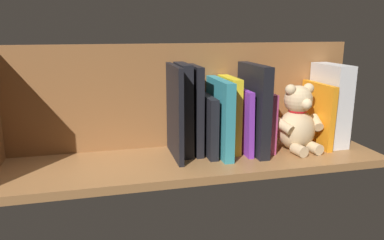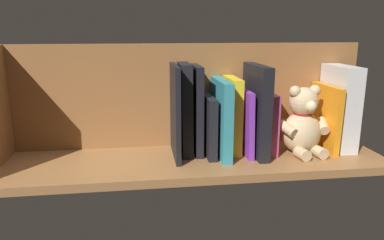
{
  "view_description": "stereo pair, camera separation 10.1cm",
  "coord_description": "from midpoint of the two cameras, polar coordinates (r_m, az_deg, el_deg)",
  "views": [
    {
      "loc": [
        23.47,
        95.14,
        35.18
      ],
      "look_at": [
        0.0,
        0.0,
        10.77
      ],
      "focal_mm": 34.77,
      "sensor_mm": 36.0,
      "label": 1
    },
    {
      "loc": [
        13.56,
        97.04,
        35.18
      ],
      "look_at": [
        0.0,
        0.0,
        10.77
      ],
      "focal_mm": 34.77,
      "sensor_mm": 36.0,
      "label": 2
    }
  ],
  "objects": [
    {
      "name": "book_7",
      "position": [
        1.05,
        -2.28,
        1.55
      ],
      "size": [
        2.09,
        12.88,
        25.05
      ],
      "primitive_type": "cube",
      "rotation": [
        0.0,
        0.0,
        0.0
      ],
      "color": "black",
      "rests_on": "ground_plane"
    },
    {
      "name": "book_8",
      "position": [
        1.05,
        -4.08,
        1.62
      ],
      "size": [
        3.18,
        12.9,
        25.68
      ],
      "primitive_type": "cube",
      "rotation": [
        0.0,
        0.01,
        0.0
      ],
      "color": "black",
      "rests_on": "ground_plane"
    },
    {
      "name": "book_4",
      "position": [
        1.08,
        3.07,
        0.88
      ],
      "size": [
        3.0,
        13.7,
        21.54
      ],
      "primitive_type": "cube",
      "color": "yellow",
      "rests_on": "ground_plane"
    },
    {
      "name": "book_6",
      "position": [
        1.05,
        -0.46,
        -0.73
      ],
      "size": [
        2.38,
        16.0,
        16.8
      ],
      "primitive_type": "cube",
      "rotation": [
        0.0,
        0.0,
        0.0
      ],
      "color": "black",
      "rests_on": "ground_plane"
    },
    {
      "name": "book_0",
      "position": [
        1.18,
        16.33,
        0.82
      ],
      "size": [
        2.03,
        16.73,
        19.08
      ],
      "primitive_type": "cube",
      "rotation": [
        0.0,
        -0.02,
        0.0
      ],
      "color": "orange",
      "rests_on": "ground_plane"
    },
    {
      "name": "book_2",
      "position": [
        1.07,
        6.73,
        1.73
      ],
      "size": [
        3.0,
        18.79,
        25.29
      ],
      "primitive_type": "cube",
      "color": "black",
      "rests_on": "ground_plane"
    },
    {
      "name": "ground_plane",
      "position": [
        1.04,
        -2.78,
        -6.37
      ],
      "size": [
        106.91,
        29.04,
        2.2
      ],
      "primitive_type": "cube",
      "color": "#9E6B3D"
    },
    {
      "name": "dictionary_thick_white",
      "position": [
        1.2,
        18.14,
        2.27
      ],
      "size": [
        5.46,
        15.41,
        24.55
      ],
      "primitive_type": "cube",
      "color": "silver",
      "rests_on": "ground_plane"
    },
    {
      "name": "book_9",
      "position": [
        1.02,
        -5.52,
        1.21
      ],
      "size": [
        1.35,
        17.8,
        25.55
      ],
      "primitive_type": "cube",
      "color": "black",
      "rests_on": "ground_plane"
    },
    {
      "name": "book_5",
      "position": [
        1.04,
        1.51,
        0.43
      ],
      "size": [
        2.69,
        18.63,
        21.38
      ],
      "primitive_type": "cube",
      "rotation": [
        0.0,
        -0.0,
        0.0
      ],
      "color": "teal",
      "rests_on": "ground_plane"
    },
    {
      "name": "book_1",
      "position": [
        1.11,
        8.14,
        -0.01
      ],
      "size": [
        2.74,
        14.98,
        17.19
      ],
      "primitive_type": "cube",
      "color": "#B23F72",
      "rests_on": "ground_plane"
    },
    {
      "name": "shelf_back_panel",
      "position": [
        1.12,
        -4.1,
        3.74
      ],
      "size": [
        106.91,
        1.5,
        30.73
      ],
      "primitive_type": "cube",
      "color": "#925D32",
      "rests_on": "ground_plane"
    },
    {
      "name": "teddy_bear",
      "position": [
        1.11,
        13.48,
        -0.22
      ],
      "size": [
        15.78,
        13.65,
        19.64
      ],
      "rotation": [
        0.0,
        0.0,
        0.14
      ],
      "color": "#D1B284",
      "rests_on": "ground_plane"
    },
    {
      "name": "book_3",
      "position": [
        1.08,
        4.88,
        0.01
      ],
      "size": [
        2.07,
        16.41,
        18.49
      ],
      "primitive_type": "cube",
      "rotation": [
        0.0,
        0.03,
        0.0
      ],
      "color": "purple",
      "rests_on": "ground_plane"
    }
  ]
}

